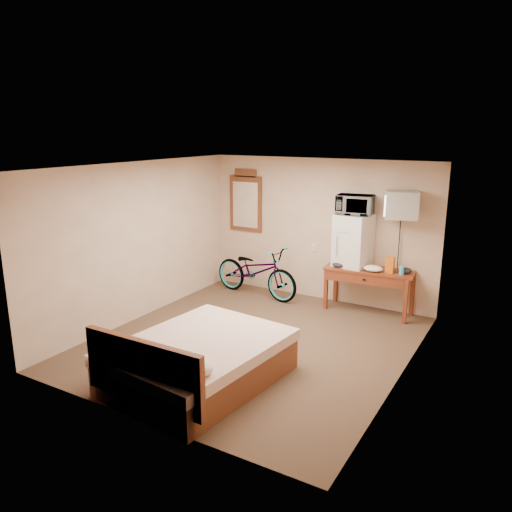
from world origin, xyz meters
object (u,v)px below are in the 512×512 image
Objects in this scene: desk at (369,276)px; bed at (196,361)px; bicycle at (256,271)px; mini_fridge at (353,240)px; blue_cup at (402,270)px; crt_television at (401,205)px; wall_mirror at (246,201)px; microwave at (355,205)px.

bed reaches higher than desk.
desk is 2.06m from bicycle.
blue_cup is (0.85, -0.10, -0.37)m from mini_fridge.
bicycle is (-2.49, -0.19, -1.38)m from crt_television.
wall_mirror is (-3.07, 0.31, 0.83)m from blue_cup.
crt_television is (0.44, 0.02, 1.21)m from desk.
bicycle is at bearing 107.84° from bed.
crt_television reaches higher than mini_fridge.
desk is at bearing -6.19° from wall_mirror.
microwave is (0.00, 0.00, 0.60)m from mini_fridge.
mini_fridge is at bearing 168.32° from desk.
bicycle reaches higher than desk.
blue_cup is 0.08× the size of bicycle.
bed is (1.52, -3.64, -1.36)m from wall_mirror.
blue_cup is at bearing -32.51° from crt_television.
blue_cup is at bearing 65.08° from bed.
blue_cup is 3.19m from wall_mirror.
mini_fridge is 0.93m from blue_cup.
wall_mirror is at bearing 174.23° from blue_cup.
crt_television is at bearing 147.49° from blue_cup.
mini_fridge reaches higher than bicycle.
bed is (-1.01, -3.37, -0.34)m from desk.
crt_television reaches higher than bed.
bed reaches higher than blue_cup.
microwave is at bearing -74.78° from bicycle.
desk is 1.70× the size of mini_fridge.
wall_mirror reaches higher than mini_fridge.
crt_television is at bearing -4.83° from wall_mirror.
wall_mirror is (-2.97, 0.25, -0.19)m from crt_television.
wall_mirror reaches higher than bed.
mini_fridge is 1.89m from bicycle.
mini_fridge is 1.01m from crt_television.
blue_cup is 1.03m from crt_television.
microwave is at bearing 56.25° from mini_fridge.
mini_fridge is (-0.32, 0.07, 0.55)m from desk.
mini_fridge is 1.35× the size of crt_television.
mini_fridge is 0.49× the size of bicycle.
wall_mirror reaches higher than crt_television.
desk is at bearing -77.78° from bicycle.
mini_fridge is 0.60m from microwave.
blue_cup is at bearing -79.55° from bicycle.
mini_fridge is at bearing 176.83° from crt_television.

